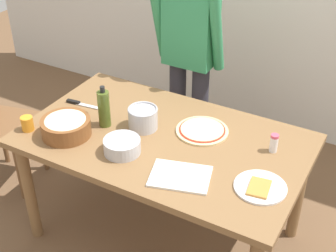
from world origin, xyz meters
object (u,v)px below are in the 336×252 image
object	(u,v)px
olive_oil_bottle	(104,108)
chef_knife	(82,104)
dining_table	(164,151)
popcorn_bowl	(66,125)
pizza_raw_on_board	(202,130)
cutting_board_white	(180,176)
person_cook	(190,51)
plate_with_slice	(260,187)
steel_pot	(143,118)
mixing_bowl_steel	(122,146)
cup_orange	(27,124)
salt_shaker	(274,143)

from	to	relation	value
olive_oil_bottle	chef_knife	size ratio (longest dim) A/B	0.88
dining_table	popcorn_bowl	world-z (taller)	popcorn_bowl
pizza_raw_on_board	cutting_board_white	bearing A→B (deg)	-79.03
person_cook	dining_table	bearing A→B (deg)	-73.44
person_cook	plate_with_slice	size ratio (longest dim) A/B	6.23
steel_pot	cutting_board_white	size ratio (longest dim) A/B	0.58
pizza_raw_on_board	steel_pot	xyz separation A→B (m)	(-0.32, -0.13, 0.06)
plate_with_slice	person_cook	bearing A→B (deg)	133.14
steel_pot	olive_oil_bottle	bearing A→B (deg)	-157.87
popcorn_bowl	mixing_bowl_steel	size ratio (longest dim) A/B	1.40
cup_orange	plate_with_slice	bearing A→B (deg)	6.79
steel_pot	cutting_board_white	bearing A→B (deg)	-36.47
dining_table	olive_oil_bottle	xyz separation A→B (m)	(-0.36, -0.05, 0.20)
person_cook	pizza_raw_on_board	bearing A→B (deg)	-56.95
popcorn_bowl	steel_pot	size ratio (longest dim) A/B	1.61
pizza_raw_on_board	mixing_bowl_steel	distance (m)	0.48
dining_table	popcorn_bowl	bearing A→B (deg)	-154.13
cup_orange	salt_shaker	world-z (taller)	salt_shaker
dining_table	person_cook	bearing A→B (deg)	106.56
mixing_bowl_steel	olive_oil_bottle	distance (m)	0.30
popcorn_bowl	cup_orange	world-z (taller)	popcorn_bowl
mixing_bowl_steel	cup_orange	xyz separation A→B (m)	(-0.60, -0.08, 0.00)
mixing_bowl_steel	popcorn_bowl	bearing A→B (deg)	-177.87
dining_table	salt_shaker	size ratio (longest dim) A/B	15.09
person_cook	popcorn_bowl	world-z (taller)	person_cook
olive_oil_bottle	cup_orange	xyz separation A→B (m)	(-0.36, -0.26, -0.07)
dining_table	pizza_raw_on_board	world-z (taller)	pizza_raw_on_board
dining_table	steel_pot	xyz separation A→B (m)	(-0.16, 0.03, 0.16)
pizza_raw_on_board	person_cook	bearing A→B (deg)	123.05
popcorn_bowl	chef_knife	distance (m)	0.33
cup_orange	chef_knife	bearing A→B (deg)	75.11
mixing_bowl_steel	cup_orange	bearing A→B (deg)	-172.03
salt_shaker	cutting_board_white	world-z (taller)	salt_shaker
cutting_board_white	chef_knife	distance (m)	0.93
steel_pot	chef_knife	xyz separation A→B (m)	(-0.47, 0.03, -0.06)
plate_with_slice	cutting_board_white	xyz separation A→B (m)	(-0.38, -0.11, -0.00)
steel_pot	cup_orange	world-z (taller)	steel_pot
pizza_raw_on_board	chef_knife	distance (m)	0.79
pizza_raw_on_board	cup_orange	world-z (taller)	cup_orange
plate_with_slice	chef_knife	distance (m)	1.27
cup_orange	chef_knife	size ratio (longest dim) A/B	0.29
olive_oil_bottle	mixing_bowl_steel	bearing A→B (deg)	-36.39
person_cook	cutting_board_white	size ratio (longest dim) A/B	5.40
olive_oil_bottle	steel_pot	bearing A→B (deg)	22.13
plate_with_slice	steel_pot	size ratio (longest dim) A/B	1.50
popcorn_bowl	cutting_board_white	size ratio (longest dim) A/B	0.93
plate_with_slice	mixing_bowl_steel	bearing A→B (deg)	-174.15
popcorn_bowl	olive_oil_bottle	xyz separation A→B (m)	(0.13, 0.19, 0.05)
dining_table	popcorn_bowl	xyz separation A→B (m)	(-0.50, -0.24, 0.15)
pizza_raw_on_board	chef_knife	size ratio (longest dim) A/B	1.04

